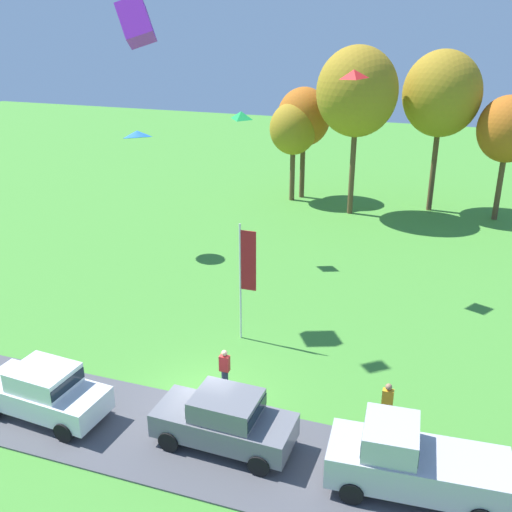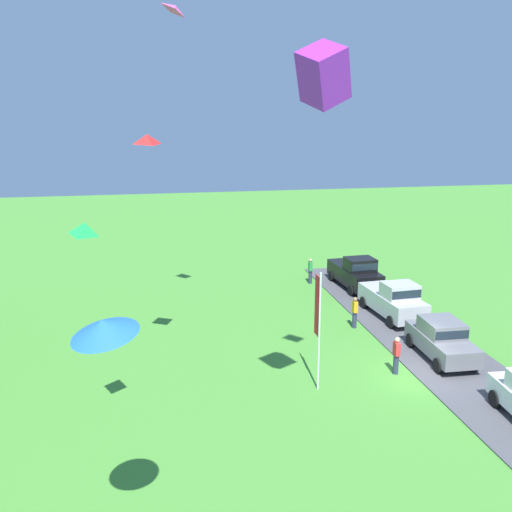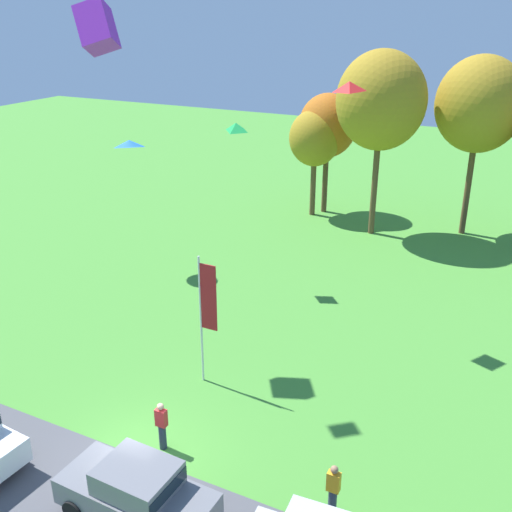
{
  "view_description": "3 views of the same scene",
  "coord_description": "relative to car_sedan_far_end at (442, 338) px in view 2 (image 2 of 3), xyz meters",
  "views": [
    {
      "loc": [
        7.4,
        -16.19,
        12.78
      ],
      "look_at": [
        -0.57,
        6.93,
        2.75
      ],
      "focal_mm": 42.0,
      "sensor_mm": 36.0,
      "label": 1
    },
    {
      "loc": [
        -22.43,
        11.4,
        11.47
      ],
      "look_at": [
        1.53,
        6.75,
        5.39
      ],
      "focal_mm": 42.0,
      "sensor_mm": 36.0,
      "label": 2
    },
    {
      "loc": [
        9.86,
        -11.7,
        13.12
      ],
      "look_at": [
        1.58,
        4.98,
        5.27
      ],
      "focal_mm": 42.0,
      "sensor_mm": 36.0,
      "label": 3
    }
  ],
  "objects": [
    {
      "name": "kite_delta_mid_center",
      "position": [
        -10.75,
        14.43,
        5.58
      ],
      "size": [
        2.26,
        2.27,
        0.7
      ],
      "primitive_type": "cone",
      "rotation": [
        0.21,
        0.0,
        3.81
      ],
      "color": "blue"
    },
    {
      "name": "kite_diamond_trailing_tail",
      "position": [
        6.17,
        11.45,
        14.92
      ],
      "size": [
        0.98,
        1.04,
        0.68
      ],
      "primitive_type": "pyramid",
      "rotation": [
        -0.5,
        0.0,
        3.24
      ],
      "color": "#EA4C9E"
    },
    {
      "name": "pavement_strip",
      "position": [
        -1.51,
        -0.19,
        -1.01
      ],
      "size": [
        36.0,
        4.4,
        0.06
      ],
      "primitive_type": "cube",
      "color": "#4C4C51",
      "rests_on": "ground"
    },
    {
      "name": "kite_diamond_topmost",
      "position": [
        -5.03,
        15.2,
        6.77
      ],
      "size": [
        1.1,
        0.94,
        0.5
      ],
      "primitive_type": "pyramid",
      "rotation": [
        0.14,
        0.0,
        6.08
      ],
      "color": "green"
    },
    {
      "name": "ground_plane",
      "position": [
        -1.51,
        2.06,
        -1.04
      ],
      "size": [
        120.0,
        120.0,
        0.0
      ],
      "primitive_type": "plane",
      "color": "#478E33"
    },
    {
      "name": "car_pickup_near_entrance",
      "position": [
        11.38,
        0.02,
        0.07
      ],
      "size": [
        5.1,
        2.28,
        2.14
      ],
      "color": "black",
      "rests_on": "ground"
    },
    {
      "name": "flag_banner",
      "position": [
        -1.67,
        6.55,
        2.18
      ],
      "size": [
        0.71,
        0.08,
        5.08
      ],
      "color": "silver",
      "rests_on": "ground"
    },
    {
      "name": "car_pickup_mid_row",
      "position": [
        5.65,
        -0.09,
        0.07
      ],
      "size": [
        5.12,
        2.32,
        2.14
      ],
      "color": "#B7B7BC",
      "rests_on": "ground"
    },
    {
      "name": "car_sedan_far_end",
      "position": [
        0.0,
        0.0,
        0.0
      ],
      "size": [
        4.45,
        2.06,
        1.84
      ],
      "color": "slate",
      "rests_on": "ground"
    },
    {
      "name": "person_beside_suv",
      "position": [
        -1.11,
        2.73,
        -0.16
      ],
      "size": [
        0.36,
        0.24,
        1.71
      ],
      "color": "#2D334C",
      "rests_on": "ground"
    },
    {
      "name": "kite_box_low_drifter",
      "position": [
        -6.78,
        8.16,
        11.32
      ],
      "size": [
        1.89,
        1.78,
        2.07
      ],
      "primitive_type": "cube",
      "rotation": [
        0.43,
        0.3,
        3.6
      ],
      "color": "purple"
    },
    {
      "name": "kite_diamond_over_trees",
      "position": [
        1.05,
        13.1,
        9.18
      ],
      "size": [
        1.21,
        1.15,
        0.45
      ],
      "primitive_type": "pyramid",
      "rotation": [
        0.06,
        0.0,
        5.04
      ],
      "color": "red"
    },
    {
      "name": "person_on_lawn",
      "position": [
        13.12,
        2.57,
        -0.16
      ],
      "size": [
        0.36,
        0.24,
        1.71
      ],
      "color": "#2D334C",
      "rests_on": "ground"
    },
    {
      "name": "person_watching_sky",
      "position": [
        4.66,
        2.55,
        -0.16
      ],
      "size": [
        0.36,
        0.24,
        1.71
      ],
      "color": "#2D334C",
      "rests_on": "ground"
    }
  ]
}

